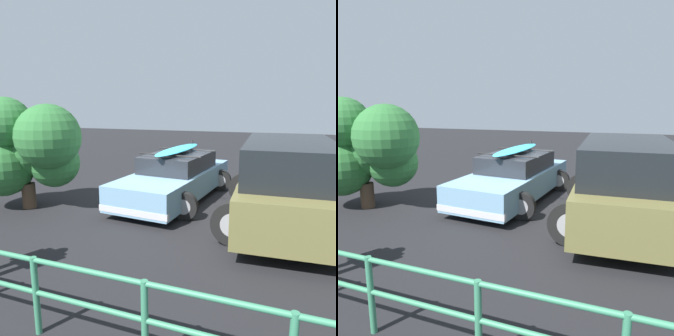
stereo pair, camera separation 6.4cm
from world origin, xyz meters
TOP-DOWN VIEW (x-y plane):
  - ground_plane at (0.00, 0.00)m, footprint 44.00×44.00m
  - sedan_car at (0.01, -0.34)m, footprint 2.57×4.55m
  - suv_car at (-2.72, 0.78)m, footprint 2.70×4.56m
  - railing_fence at (-0.13, 5.14)m, footprint 7.82×0.38m
  - bush_near_left at (3.06, 1.57)m, footprint 2.69×1.86m

SIDE VIEW (x-z plane):
  - ground_plane at x=0.00m, z-range -0.02..0.00m
  - sedan_car at x=0.01m, z-range -0.16..1.32m
  - railing_fence at x=-0.13m, z-range 0.14..1.04m
  - suv_car at x=-2.72m, z-range 0.03..1.80m
  - bush_near_left at x=3.06m, z-range 0.12..2.77m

